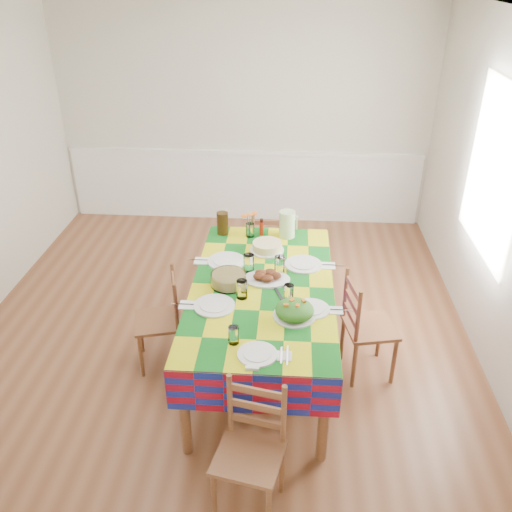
{
  "coord_description": "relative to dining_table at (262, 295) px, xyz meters",
  "views": [
    {
      "loc": [
        0.6,
        -3.98,
        3.02
      ],
      "look_at": [
        0.34,
        -0.26,
        0.96
      ],
      "focal_mm": 38.0,
      "sensor_mm": 36.0,
      "label": 1
    }
  ],
  "objects": [
    {
      "name": "room",
      "position": [
        -0.4,
        0.44,
        0.64
      ],
      "size": [
        4.58,
        5.08,
        2.78
      ],
      "color": "brown",
      "rests_on": "ground"
    },
    {
      "name": "wainscot",
      "position": [
        -0.4,
        2.92,
        -0.22
      ],
      "size": [
        4.41,
        0.06,
        0.92
      ],
      "color": "white",
      "rests_on": "room"
    },
    {
      "name": "window_right",
      "position": [
        1.83,
        0.74,
        0.79
      ],
      "size": [
        0.0,
        1.4,
        1.4
      ],
      "primitive_type": "plane",
      "rotation": [
        0.0,
        -1.57,
        0.0
      ],
      "color": "white",
      "rests_on": "room"
    },
    {
      "name": "dining_table",
      "position": [
        0.0,
        0.0,
        0.0
      ],
      "size": [
        1.1,
        2.04,
        0.79
      ],
      "color": "brown",
      "rests_on": "room"
    },
    {
      "name": "setting_near_head",
      "position": [
        -0.04,
        -0.79,
        0.12
      ],
      "size": [
        0.42,
        0.28,
        0.12
      ],
      "color": "white",
      "rests_on": "dining_table"
    },
    {
      "name": "setting_left_near",
      "position": [
        -0.27,
        -0.26,
        0.12
      ],
      "size": [
        0.55,
        0.33,
        0.15
      ],
      "rotation": [
        0.0,
        0.0,
        1.57
      ],
      "color": "white",
      "rests_on": "dining_table"
    },
    {
      "name": "setting_left_far",
      "position": [
        -0.26,
        0.3,
        0.12
      ],
      "size": [
        0.58,
        0.34,
        0.15
      ],
      "rotation": [
        0.0,
        0.0,
        1.57
      ],
      "color": "white",
      "rests_on": "dining_table"
    },
    {
      "name": "setting_right_near",
      "position": [
        0.32,
        -0.26,
        0.12
      ],
      "size": [
        0.5,
        0.29,
        0.13
      ],
      "rotation": [
        0.0,
        0.0,
        -1.57
      ],
      "color": "white",
      "rests_on": "dining_table"
    },
    {
      "name": "setting_right_far",
      "position": [
        0.25,
        0.29,
        0.12
      ],
      "size": [
        0.58,
        0.33,
        0.15
      ],
      "rotation": [
        0.0,
        0.0,
        -1.57
      ],
      "color": "white",
      "rests_on": "dining_table"
    },
    {
      "name": "meat_platter",
      "position": [
        0.03,
        0.08,
        0.12
      ],
      "size": [
        0.37,
        0.26,
        0.07
      ],
      "color": "white",
      "rests_on": "dining_table"
    },
    {
      "name": "salad_platter",
      "position": [
        0.25,
        -0.39,
        0.14
      ],
      "size": [
        0.3,
        0.3,
        0.13
      ],
      "color": "white",
      "rests_on": "dining_table"
    },
    {
      "name": "pasta_bowl",
      "position": [
        -0.26,
        -0.01,
        0.14
      ],
      "size": [
        0.28,
        0.28,
        0.1
      ],
      "color": "white",
      "rests_on": "dining_table"
    },
    {
      "name": "cake",
      "position": [
        0.01,
        0.57,
        0.13
      ],
      "size": [
        0.29,
        0.29,
        0.08
      ],
      "color": "white",
      "rests_on": "dining_table"
    },
    {
      "name": "serving_utensils",
      "position": [
        0.15,
        -0.1,
        0.09
      ],
      "size": [
        0.16,
        0.36,
        0.01
      ],
      "color": "black",
      "rests_on": "dining_table"
    },
    {
      "name": "flower_vase",
      "position": [
        -0.16,
        0.83,
        0.19
      ],
      "size": [
        0.15,
        0.13,
        0.25
      ],
      "color": "white",
      "rests_on": "dining_table"
    },
    {
      "name": "hot_sauce",
      "position": [
        -0.06,
        0.87,
        0.17
      ],
      "size": [
        0.04,
        0.04,
        0.16
      ],
      "primitive_type": "cylinder",
      "color": "#B3260E",
      "rests_on": "dining_table"
    },
    {
      "name": "green_pitcher",
      "position": [
        0.17,
        0.85,
        0.21
      ],
      "size": [
        0.14,
        0.14,
        0.24
      ],
      "primitive_type": "cylinder",
      "color": "#BDE5A2",
      "rests_on": "dining_table"
    },
    {
      "name": "tea_pitcher",
      "position": [
        -0.42,
        0.87,
        0.19
      ],
      "size": [
        0.1,
        0.1,
        0.21
      ],
      "primitive_type": "cylinder",
      "color": "#301E0A",
      "rests_on": "dining_table"
    },
    {
      "name": "name_card",
      "position": [
        -0.0,
        -0.97,
        0.1
      ],
      "size": [
        0.09,
        0.03,
        0.02
      ],
      "primitive_type": "cube",
      "color": "white",
      "rests_on": "dining_table"
    },
    {
      "name": "chair_near",
      "position": [
        0.01,
        -1.29,
        -0.27
      ],
      "size": [
        0.46,
        0.44,
        0.88
      ],
      "rotation": [
        0.0,
        0.0,
        -0.21
      ],
      "color": "brown",
      "rests_on": "room"
    },
    {
      "name": "chair_far",
      "position": [
        0.0,
        1.29,
        -0.28
      ],
      "size": [
        0.39,
        0.37,
        0.86
      ],
      "rotation": [
        0.0,
        0.0,
        3.17
      ],
      "color": "brown",
      "rests_on": "room"
    },
    {
      "name": "chair_left",
      "position": [
        -0.82,
        0.01,
        -0.29
      ],
      "size": [
        0.44,
        0.45,
        0.85
      ],
      "rotation": [
        0.0,
        0.0,
        -1.31
      ],
      "color": "brown",
      "rests_on": "room"
    },
    {
      "name": "chair_right",
      "position": [
        0.82,
        -0.01,
        -0.26
      ],
      "size": [
        0.45,
        0.47,
        0.9
      ],
      "rotation": [
        0.0,
        0.0,
        1.77
      ],
      "color": "brown",
      "rests_on": "room"
    }
  ]
}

